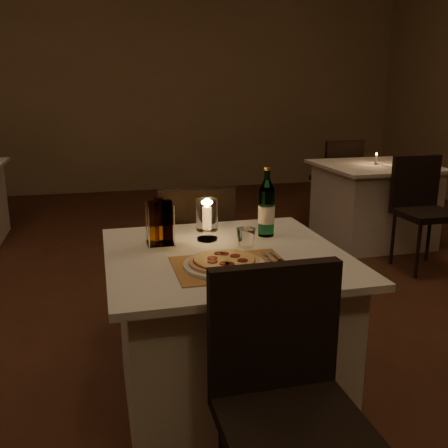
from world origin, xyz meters
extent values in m
cube|color=#4D2718|center=(0.00, 0.00, -0.01)|extent=(8.00, 10.00, 0.02)
cube|color=#8A7350|center=(0.00, 5.01, 1.50)|extent=(8.00, 0.02, 3.00)
cube|color=silver|center=(0.04, -0.25, 0.35)|extent=(0.88, 0.88, 0.71)
cube|color=silver|center=(0.04, -0.25, 0.72)|extent=(1.00, 1.00, 0.03)
cube|color=black|center=(0.04, -1.05, 0.46)|extent=(0.42, 0.42, 0.05)
cube|color=black|center=(0.04, -0.87, 0.69)|extent=(0.42, 0.05, 0.42)
cube|color=black|center=(0.04, 0.55, 0.46)|extent=(0.42, 0.42, 0.05)
cube|color=black|center=(0.04, 0.36, 0.69)|extent=(0.42, 0.05, 0.42)
cylinder|color=black|center=(0.21, 0.72, 0.22)|extent=(0.03, 0.03, 0.44)
cylinder|color=black|center=(-0.13, 0.72, 0.22)|extent=(0.03, 0.03, 0.44)
cylinder|color=black|center=(0.21, 0.38, 0.22)|extent=(0.03, 0.03, 0.44)
cylinder|color=black|center=(-0.13, 0.38, 0.22)|extent=(0.03, 0.03, 0.44)
cube|color=#AD763C|center=(0.02, -0.43, 0.74)|extent=(0.45, 0.34, 0.00)
cylinder|color=white|center=(-0.01, -0.43, 0.75)|extent=(0.32, 0.32, 0.01)
cylinder|color=#D8B77F|center=(-0.01, -0.43, 0.76)|extent=(0.28, 0.28, 0.01)
cylinder|color=maroon|center=(-0.01, -0.43, 0.77)|extent=(0.24, 0.24, 0.00)
cylinder|color=#EACC7F|center=(-0.01, -0.43, 0.77)|extent=(0.24, 0.24, 0.00)
cylinder|color=maroon|center=(0.04, -0.41, 0.78)|extent=(0.04, 0.04, 0.00)
cylinder|color=maroon|center=(0.01, -0.38, 0.78)|extent=(0.04, 0.04, 0.00)
cylinder|color=maroon|center=(-0.01, -0.37, 0.78)|extent=(0.04, 0.04, 0.00)
cylinder|color=maroon|center=(-0.05, -0.42, 0.78)|extent=(0.04, 0.04, 0.00)
cylinder|color=maroon|center=(-0.06, -0.46, 0.78)|extent=(0.04, 0.04, 0.00)
cylinder|color=maroon|center=(-0.02, -0.49, 0.78)|extent=(0.04, 0.04, 0.00)
cylinder|color=maroon|center=(-0.01, -0.50, 0.78)|extent=(0.04, 0.04, 0.00)
cylinder|color=maroon|center=(0.05, -0.47, 0.78)|extent=(0.04, 0.04, 0.00)
cube|color=silver|center=(0.19, -0.43, 0.75)|extent=(0.01, 0.14, 0.00)
cube|color=silver|center=(0.19, -0.35, 0.75)|extent=(0.02, 0.05, 0.00)
cube|color=black|center=(0.22, -0.48, 0.75)|extent=(0.02, 0.10, 0.01)
cube|color=silver|center=(0.22, -0.37, 0.75)|extent=(0.01, 0.12, 0.00)
cylinder|color=#539B70|center=(0.29, -0.05, 0.85)|extent=(0.07, 0.07, 0.22)
cylinder|color=#539B70|center=(0.29, -0.05, 1.03)|extent=(0.03, 0.03, 0.04)
cylinder|color=gold|center=(0.29, -0.05, 1.06)|extent=(0.03, 0.03, 0.01)
cylinder|color=silver|center=(0.29, -0.05, 0.84)|extent=(0.08, 0.08, 0.08)
cylinder|color=white|center=(0.01, -0.05, 0.74)|extent=(0.10, 0.10, 0.01)
cylinder|color=white|center=(0.01, -0.05, 0.77)|extent=(0.02, 0.02, 0.04)
cylinder|color=white|center=(0.01, -0.05, 0.86)|extent=(0.10, 0.10, 0.14)
cylinder|color=white|center=(0.01, -0.05, 0.85)|extent=(0.03, 0.03, 0.11)
ellipsoid|color=orange|center=(0.01, -0.05, 0.91)|extent=(0.02, 0.02, 0.03)
cube|color=white|center=(-0.21, -0.07, 0.74)|extent=(0.12, 0.12, 0.01)
cylinder|color=white|center=(-0.26, -0.12, 0.84)|extent=(0.01, 0.01, 0.18)
cylinder|color=white|center=(-0.15, -0.12, 0.84)|extent=(0.01, 0.01, 0.18)
cylinder|color=white|center=(-0.26, -0.01, 0.84)|extent=(0.01, 0.01, 0.18)
cylinder|color=white|center=(-0.15, -0.01, 0.84)|extent=(0.01, 0.01, 0.18)
cube|color=#BF8C33|center=(-0.24, -0.10, 0.85)|extent=(0.04, 0.04, 0.20)
cube|color=#3F1E14|center=(-0.18, -0.10, 0.85)|extent=(0.04, 0.04, 0.20)
cube|color=#BF8C33|center=(-0.21, -0.04, 0.85)|extent=(0.04, 0.04, 0.20)
cube|color=silver|center=(2.04, 1.91, 0.35)|extent=(0.88, 0.88, 0.71)
cube|color=silver|center=(2.04, 1.91, 0.72)|extent=(1.00, 1.00, 0.03)
cube|color=black|center=(2.04, 1.11, 0.46)|extent=(0.42, 0.42, 0.05)
cube|color=black|center=(2.04, 1.29, 0.69)|extent=(0.42, 0.05, 0.42)
cylinder|color=black|center=(1.87, 0.94, 0.22)|extent=(0.03, 0.03, 0.44)
cylinder|color=black|center=(1.87, 1.28, 0.22)|extent=(0.03, 0.03, 0.44)
cylinder|color=black|center=(2.21, 1.28, 0.22)|extent=(0.03, 0.03, 0.44)
cube|color=black|center=(2.04, 2.71, 0.46)|extent=(0.42, 0.42, 0.05)
cube|color=black|center=(2.04, 2.52, 0.69)|extent=(0.42, 0.05, 0.42)
cylinder|color=black|center=(2.21, 2.88, 0.22)|extent=(0.03, 0.03, 0.44)
cylinder|color=black|center=(1.87, 2.88, 0.22)|extent=(0.03, 0.03, 0.44)
cylinder|color=black|center=(2.21, 2.54, 0.22)|extent=(0.03, 0.03, 0.44)
cylinder|color=black|center=(1.87, 2.54, 0.22)|extent=(0.03, 0.03, 0.44)
cylinder|color=white|center=(2.04, 1.91, 0.79)|extent=(0.03, 0.03, 0.09)
ellipsoid|color=orange|center=(2.04, 1.91, 0.84)|extent=(0.01, 0.01, 0.02)
camera|label=1|loc=(-0.46, -2.20, 1.41)|focal=40.00mm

